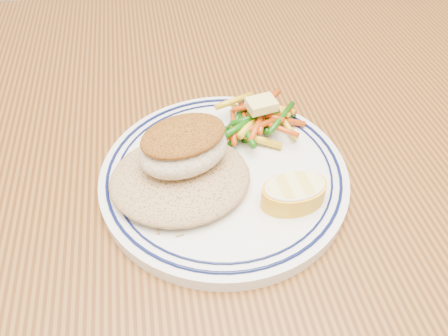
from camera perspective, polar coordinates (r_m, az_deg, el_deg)
dining_table at (r=0.54m, az=0.47°, el=-7.07°), size 1.50×0.90×0.75m
plate at (r=0.44m, az=-0.00°, el=-0.95°), size 0.25×0.25×0.02m
rice_pilaf at (r=0.42m, az=-5.78°, el=-1.03°), size 0.14×0.12×0.03m
fish_fillet at (r=0.41m, az=-5.30°, el=2.82°), size 0.10×0.08×0.04m
vegetable_pile at (r=0.48m, az=4.41°, el=6.38°), size 0.10×0.10×0.03m
butter_pat at (r=0.47m, az=4.90°, el=8.28°), size 0.03×0.03×0.01m
lemon_wedge at (r=0.41m, az=9.09°, el=-3.18°), size 0.06×0.06×0.02m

